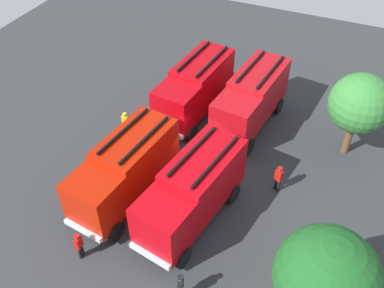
% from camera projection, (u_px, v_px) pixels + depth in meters
% --- Properties ---
extents(ground_plane, '(46.68, 46.68, 0.00)m').
position_uv_depth(ground_plane, '(192.00, 161.00, 26.31)').
color(ground_plane, '#2D3033').
extents(fire_truck_0, '(7.41, 3.34, 3.88)m').
position_uv_depth(fire_truck_0, '(195.00, 87.00, 28.46)').
color(fire_truck_0, '#AD050D').
rests_on(fire_truck_0, ground).
extents(fire_truck_1, '(7.45, 3.47, 3.88)m').
position_uv_depth(fire_truck_1, '(125.00, 169.00, 22.75)').
color(fire_truck_1, '#AF1604').
rests_on(fire_truck_1, ground).
extents(fire_truck_2, '(7.43, 3.42, 3.88)m').
position_uv_depth(fire_truck_2, '(251.00, 98.00, 27.52)').
color(fire_truck_2, '#AF0D14').
rests_on(fire_truck_2, ground).
extents(fire_truck_3, '(7.51, 3.74, 3.88)m').
position_uv_depth(fire_truck_3, '(192.00, 191.00, 21.59)').
color(fire_truck_3, '#BA060E').
rests_on(fire_truck_3, ground).
extents(firefighter_0, '(0.29, 0.45, 1.67)m').
position_uv_depth(firefighter_0, '(126.00, 122.00, 27.62)').
color(firefighter_0, black).
rests_on(firefighter_0, ground).
extents(firefighter_1, '(0.41, 0.48, 1.78)m').
position_uv_depth(firefighter_1, '(278.00, 178.00, 23.87)').
color(firefighter_1, black).
rests_on(firefighter_1, ground).
extents(firefighter_2, '(0.29, 0.45, 1.78)m').
position_uv_depth(firefighter_2, '(118.00, 145.00, 25.91)').
color(firefighter_2, black).
rests_on(firefighter_2, ground).
extents(firefighter_3, '(0.44, 0.28, 1.69)m').
position_uv_depth(firefighter_3, '(79.00, 245.00, 20.61)').
color(firefighter_3, black).
rests_on(firefighter_3, ground).
extents(firefighter_4, '(0.47, 0.36, 1.80)m').
position_uv_depth(firefighter_4, '(181.00, 286.00, 18.92)').
color(firefighter_4, black).
rests_on(firefighter_4, ground).
extents(tree_0, '(3.57, 3.57, 5.54)m').
position_uv_depth(tree_0, '(359.00, 104.00, 24.46)').
color(tree_0, brown).
rests_on(tree_0, ground).
extents(tree_1, '(4.02, 4.02, 6.23)m').
position_uv_depth(tree_1, '(326.00, 278.00, 15.72)').
color(tree_1, brown).
rests_on(tree_1, ground).
extents(traffic_cone_0, '(0.47, 0.47, 0.67)m').
position_uv_depth(traffic_cone_0, '(163.00, 111.00, 29.48)').
color(traffic_cone_0, '#F2600C').
rests_on(traffic_cone_0, ground).
extents(traffic_cone_1, '(0.46, 0.46, 0.66)m').
position_uv_depth(traffic_cone_1, '(176.00, 82.00, 32.13)').
color(traffic_cone_1, '#F2600C').
rests_on(traffic_cone_1, ground).
extents(traffic_cone_2, '(0.49, 0.49, 0.71)m').
position_uv_depth(traffic_cone_2, '(166.00, 145.00, 26.88)').
color(traffic_cone_2, '#F2600C').
rests_on(traffic_cone_2, ground).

